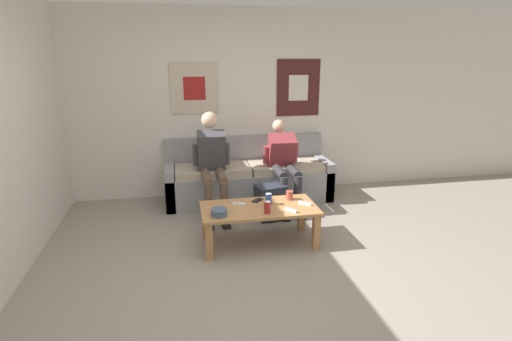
# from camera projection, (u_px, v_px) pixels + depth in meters

# --- Properties ---
(ground_plane) EXTENTS (18.00, 18.00, 0.00)m
(ground_plane) POSITION_uv_depth(u_px,v_px,m) (261.00, 283.00, 3.52)
(ground_plane) COLOR gray
(wall_back) EXTENTS (10.00, 0.07, 2.55)m
(wall_back) POSITION_uv_depth(u_px,v_px,m) (224.00, 104.00, 5.51)
(wall_back) COLOR silver
(wall_back) RESTS_ON ground_plane
(couch) EXTENTS (2.23, 0.71, 0.84)m
(couch) POSITION_uv_depth(u_px,v_px,m) (248.00, 178.00, 5.50)
(couch) COLOR gray
(couch) RESTS_ON ground_plane
(coffee_table) EXTENTS (1.20, 0.60, 0.41)m
(coffee_table) POSITION_uv_depth(u_px,v_px,m) (259.00, 213.00, 4.16)
(coffee_table) COLOR #B27F4C
(coffee_table) RESTS_ON ground_plane
(person_seated_adult) EXTENTS (0.47, 0.93, 1.25)m
(person_seated_adult) POSITION_uv_depth(u_px,v_px,m) (212.00, 160.00, 4.93)
(person_seated_adult) COLOR brown
(person_seated_adult) RESTS_ON ground_plane
(person_seated_teen) EXTENTS (0.47, 0.93, 1.10)m
(person_seated_teen) POSITION_uv_depth(u_px,v_px,m) (284.00, 161.00, 5.15)
(person_seated_teen) COLOR #2D2D33
(person_seated_teen) RESTS_ON ground_plane
(backpack) EXTENTS (0.40, 0.34, 0.42)m
(backpack) POSITION_uv_depth(u_px,v_px,m) (271.00, 203.00, 4.85)
(backpack) COLOR #282D38
(backpack) RESTS_ON ground_plane
(ceramic_bowl) EXTENTS (0.17, 0.17, 0.07)m
(ceramic_bowl) POSITION_uv_depth(u_px,v_px,m) (219.00, 212.00, 3.90)
(ceramic_bowl) COLOR #475B75
(ceramic_bowl) RESTS_ON coffee_table
(pillar_candle) EXTENTS (0.08, 0.08, 0.11)m
(pillar_candle) POSITION_uv_depth(u_px,v_px,m) (289.00, 195.00, 4.34)
(pillar_candle) COLOR #B24C42
(pillar_candle) RESTS_ON coffee_table
(drink_can_blue) EXTENTS (0.07, 0.07, 0.12)m
(drink_can_blue) POSITION_uv_depth(u_px,v_px,m) (269.00, 199.00, 4.18)
(drink_can_blue) COLOR #28479E
(drink_can_blue) RESTS_ON coffee_table
(drink_can_red) EXTENTS (0.07, 0.07, 0.12)m
(drink_can_red) POSITION_uv_depth(u_px,v_px,m) (267.00, 207.00, 3.96)
(drink_can_red) COLOR maroon
(drink_can_red) RESTS_ON coffee_table
(game_controller_near_left) EXTENTS (0.11, 0.14, 0.03)m
(game_controller_near_left) POSITION_uv_depth(u_px,v_px,m) (291.00, 210.00, 4.02)
(game_controller_near_left) COLOR white
(game_controller_near_left) RESTS_ON coffee_table
(game_controller_near_right) EXTENTS (0.15, 0.09, 0.03)m
(game_controller_near_right) POSITION_uv_depth(u_px,v_px,m) (239.00, 204.00, 4.19)
(game_controller_near_right) COLOR white
(game_controller_near_right) RESTS_ON coffee_table
(game_controller_far_center) EXTENTS (0.13, 0.12, 0.03)m
(game_controller_far_center) POSITION_uv_depth(u_px,v_px,m) (305.00, 203.00, 4.21)
(game_controller_far_center) COLOR white
(game_controller_far_center) RESTS_ON coffee_table
(cell_phone) EXTENTS (0.14, 0.14, 0.01)m
(cell_phone) POSITION_uv_depth(u_px,v_px,m) (257.00, 200.00, 4.31)
(cell_phone) COLOR black
(cell_phone) RESTS_ON coffee_table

